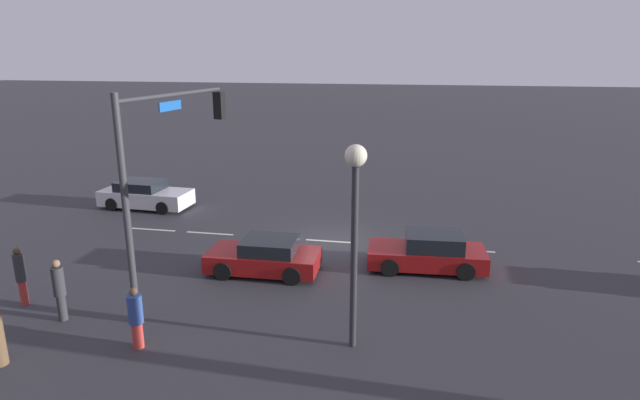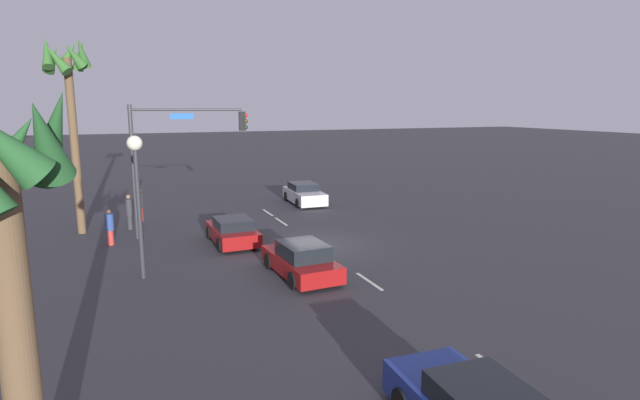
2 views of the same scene
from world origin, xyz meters
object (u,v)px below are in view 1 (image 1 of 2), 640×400
traffic_signal (164,159)px  pedestrian_1 (136,317)px  pedestrian_2 (59,288)px  pedestrian_0 (20,274)px  streetlamp (355,207)px  car_0 (145,195)px  car_3 (428,252)px  car_2 (265,257)px

traffic_signal → pedestrian_1: size_ratio=3.83×
pedestrian_2 → pedestrian_0: bearing=-19.9°
streetlamp → pedestrian_1: (5.59, 1.15, -2.98)m
car_0 → pedestrian_0: 10.70m
car_3 → car_2: bearing=14.2°
car_2 → pedestrian_1: size_ratio=2.30×
car_3 → streetlamp: size_ratio=0.78×
pedestrian_1 → pedestrian_2: bearing=-18.1°
car_3 → pedestrian_1: (7.59, 6.90, 0.28)m
car_2 → pedestrian_2: bearing=42.9°
traffic_signal → car_2: bearing=-135.0°
car_3 → streetlamp: 6.90m
car_0 → car_2: size_ratio=1.15×
streetlamp → pedestrian_1: streetlamp is taller
car_3 → traffic_signal: size_ratio=0.65×
car_0 → pedestrian_2: (-3.44, 11.23, 0.36)m
car_3 → traffic_signal: bearing=25.3°
pedestrian_1 → streetlamp: bearing=-168.3°
car_2 → traffic_signal: (2.36, 2.36, 3.90)m
car_3 → streetlamp: bearing=70.8°
car_3 → pedestrian_0: 13.43m
traffic_signal → pedestrian_1: bearing=98.6°
streetlamp → pedestrian_1: size_ratio=3.17×
streetlamp → pedestrian_0: size_ratio=2.87×
traffic_signal → streetlamp: 6.39m
car_0 → traffic_signal: 11.51m
pedestrian_1 → car_3: bearing=-137.7°
car_2 → pedestrian_0: 7.69m
car_2 → pedestrian_1: 5.78m
car_0 → pedestrian_0: bearing=98.7°
pedestrian_0 → car_3: bearing=-156.9°
traffic_signal → pedestrian_0: 5.71m
streetlamp → pedestrian_2: size_ratio=2.89×
car_0 → car_2: 10.67m
car_0 → traffic_signal: bearing=123.0°
car_3 → pedestrian_0: bearing=23.1°
car_2 → pedestrian_2: 6.61m
car_3 → pedestrian_0: pedestrian_0 is taller
pedestrian_2 → traffic_signal: bearing=-139.2°
streetlamp → pedestrian_1: bearing=11.7°
car_0 → streetlamp: bearing=137.3°
car_0 → car_3: car_0 is taller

